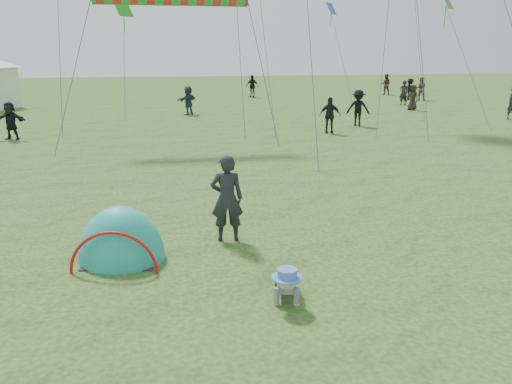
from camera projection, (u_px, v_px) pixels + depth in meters
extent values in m
plane|color=#17420F|center=(269.00, 326.00, 6.83)|extent=(140.00, 140.00, 0.00)
ellipsoid|color=teal|center=(123.00, 260.00, 8.99)|extent=(1.74, 1.52, 2.00)
imported|color=black|center=(227.00, 198.00, 9.68)|extent=(0.66, 0.45, 1.73)
imported|color=#422E2A|center=(386.00, 84.00, 42.35)|extent=(1.04, 0.93, 1.75)
imported|color=black|center=(413.00, 97.00, 31.42)|extent=(0.82, 0.93, 1.59)
imported|color=black|center=(10.00, 121.00, 20.97)|extent=(1.54, 0.83, 1.58)
imported|color=black|center=(330.00, 115.00, 22.55)|extent=(1.03, 0.71, 1.63)
imported|color=black|center=(358.00, 108.00, 24.77)|extent=(1.31, 1.04, 1.78)
imported|color=#3C2F2A|center=(11.00, 95.00, 32.70)|extent=(0.94, 0.99, 1.71)
imported|color=#273744|center=(188.00, 100.00, 29.10)|extent=(1.39, 1.48, 1.66)
imported|color=black|center=(404.00, 93.00, 34.35)|extent=(0.61, 0.40, 1.68)
imported|color=#45392F|center=(421.00, 89.00, 37.75)|extent=(1.04, 0.95, 1.72)
imported|color=black|center=(252.00, 86.00, 40.11)|extent=(1.10, 0.91, 1.76)
imported|color=black|center=(410.00, 89.00, 38.07)|extent=(0.78, 1.13, 1.61)
plane|color=green|center=(123.00, 8.00, 30.44)|extent=(1.23, 1.23, 1.00)
plane|color=#38881F|center=(447.00, 0.00, 26.28)|extent=(1.19, 1.19, 0.97)
plane|color=blue|center=(331.00, 9.00, 31.46)|extent=(0.89, 0.89, 0.73)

